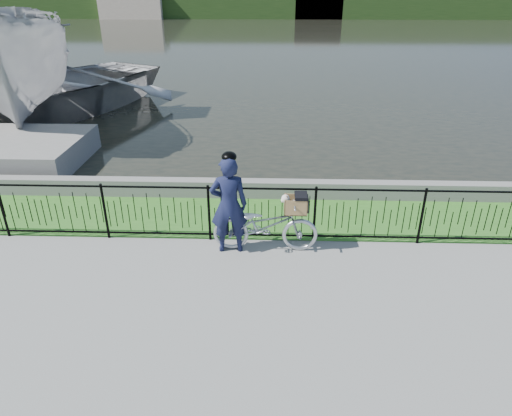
{
  "coord_description": "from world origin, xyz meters",
  "views": [
    {
      "loc": [
        0.15,
        -6.05,
        4.54
      ],
      "look_at": [
        -0.09,
        1.0,
        1.0
      ],
      "focal_mm": 32.0,
      "sensor_mm": 36.0,
      "label": 1
    }
  ],
  "objects_px": {
    "cyclist": "(229,204)",
    "boat_near": "(14,61)",
    "boat_far": "(49,88)",
    "bicycle_rig": "(266,225)"
  },
  "relations": [
    {
      "from": "cyclist",
      "to": "boat_far",
      "type": "relative_size",
      "value": 0.17
    },
    {
      "from": "bicycle_rig",
      "to": "boat_near",
      "type": "relative_size",
      "value": 0.18
    },
    {
      "from": "boat_near",
      "to": "boat_far",
      "type": "height_order",
      "value": "boat_near"
    },
    {
      "from": "boat_near",
      "to": "bicycle_rig",
      "type": "bearing_deg",
      "value": -44.11
    },
    {
      "from": "cyclist",
      "to": "boat_near",
      "type": "relative_size",
      "value": 0.18
    },
    {
      "from": "boat_far",
      "to": "boat_near",
      "type": "bearing_deg",
      "value": -117.22
    },
    {
      "from": "bicycle_rig",
      "to": "cyclist",
      "type": "distance_m",
      "value": 0.8
    },
    {
      "from": "boat_near",
      "to": "boat_far",
      "type": "bearing_deg",
      "value": 62.78
    },
    {
      "from": "boat_far",
      "to": "bicycle_rig",
      "type": "bearing_deg",
      "value": -49.12
    },
    {
      "from": "cyclist",
      "to": "boat_near",
      "type": "bearing_deg",
      "value": 133.45
    }
  ]
}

